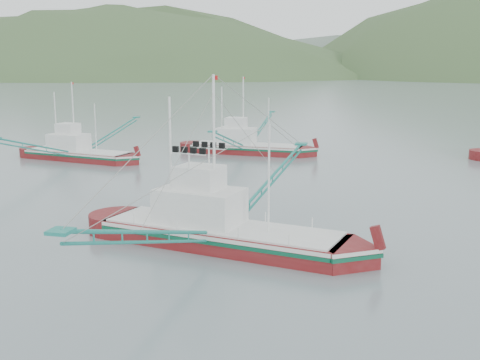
# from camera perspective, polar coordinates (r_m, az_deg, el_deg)

# --- Properties ---
(ground) EXTENTS (1200.00, 1200.00, 0.00)m
(ground) POSITION_cam_1_polar(r_m,az_deg,el_deg) (36.73, -2.27, -6.70)
(ground) COLOR slate
(ground) RESTS_ON ground
(main_boat) EXTENTS (15.99, 27.71, 11.35)m
(main_boat) POSITION_cam_1_polar(r_m,az_deg,el_deg) (37.04, -1.97, -3.28)
(main_boat) COLOR maroon
(main_boat) RESTS_ON ground
(bg_boat_left) EXTENTS (13.51, 23.47, 9.60)m
(bg_boat_left) POSITION_cam_1_polar(r_m,az_deg,el_deg) (71.61, -15.21, 3.14)
(bg_boat_left) COLOR maroon
(bg_boat_left) RESTS_ON ground
(bg_boat_far) EXTENTS (13.94, 24.93, 10.09)m
(bg_boat_far) POSITION_cam_1_polar(r_m,az_deg,el_deg) (74.02, 0.49, 3.60)
(bg_boat_far) COLOR maroon
(bg_boat_far) RESTS_ON ground
(headland_left) EXTENTS (448.00, 308.00, 210.00)m
(headland_left) POSITION_cam_1_polar(r_m,az_deg,el_deg) (437.05, -11.97, 9.63)
(headland_left) COLOR #3A552C
(headland_left) RESTS_ON ground
(ridge_distant) EXTENTS (960.00, 400.00, 240.00)m
(ridge_distant) POSITION_cam_1_polar(r_m,az_deg,el_deg) (593.97, 16.13, 9.82)
(ridge_distant) COLOR slate
(ridge_distant) RESTS_ON ground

